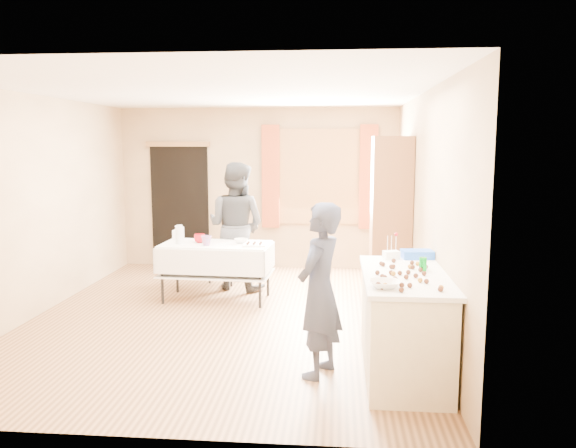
# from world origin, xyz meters

# --- Properties ---
(floor) EXTENTS (4.50, 5.50, 0.02)m
(floor) POSITION_xyz_m (0.00, 0.00, -0.01)
(floor) COLOR #9E7047
(floor) RESTS_ON ground
(ceiling) EXTENTS (4.50, 5.50, 0.02)m
(ceiling) POSITION_xyz_m (0.00, 0.00, 2.61)
(ceiling) COLOR white
(ceiling) RESTS_ON floor
(wall_back) EXTENTS (4.50, 0.02, 2.60)m
(wall_back) POSITION_xyz_m (0.00, 2.76, 1.30)
(wall_back) COLOR tan
(wall_back) RESTS_ON floor
(wall_front) EXTENTS (4.50, 0.02, 2.60)m
(wall_front) POSITION_xyz_m (0.00, -2.76, 1.30)
(wall_front) COLOR tan
(wall_front) RESTS_ON floor
(wall_left) EXTENTS (0.02, 5.50, 2.60)m
(wall_left) POSITION_xyz_m (-2.26, 0.00, 1.30)
(wall_left) COLOR tan
(wall_left) RESTS_ON floor
(wall_right) EXTENTS (0.02, 5.50, 2.60)m
(wall_right) POSITION_xyz_m (2.26, 0.00, 1.30)
(wall_right) COLOR tan
(wall_right) RESTS_ON floor
(window_frame) EXTENTS (1.32, 0.06, 1.52)m
(window_frame) POSITION_xyz_m (1.00, 2.72, 1.50)
(window_frame) COLOR olive
(window_frame) RESTS_ON wall_back
(window_pane) EXTENTS (1.20, 0.02, 1.40)m
(window_pane) POSITION_xyz_m (1.00, 2.71, 1.50)
(window_pane) COLOR white
(window_pane) RESTS_ON wall_back
(curtain_left) EXTENTS (0.28, 0.06, 1.65)m
(curtain_left) POSITION_xyz_m (0.22, 2.67, 1.50)
(curtain_left) COLOR #A84523
(curtain_left) RESTS_ON wall_back
(curtain_right) EXTENTS (0.28, 0.06, 1.65)m
(curtain_right) POSITION_xyz_m (1.78, 2.67, 1.50)
(curtain_right) COLOR #A84523
(curtain_right) RESTS_ON wall_back
(doorway) EXTENTS (0.95, 0.04, 2.00)m
(doorway) POSITION_xyz_m (-1.30, 2.73, 1.00)
(doorway) COLOR black
(doorway) RESTS_ON floor
(door_lintel) EXTENTS (1.05, 0.06, 0.08)m
(door_lintel) POSITION_xyz_m (-1.30, 2.70, 2.02)
(door_lintel) COLOR olive
(door_lintel) RESTS_ON wall_back
(cabinet) EXTENTS (0.50, 0.60, 2.12)m
(cabinet) POSITION_xyz_m (1.99, 1.04, 1.06)
(cabinet) COLOR brown
(cabinet) RESTS_ON floor
(counter) EXTENTS (0.73, 1.53, 0.91)m
(counter) POSITION_xyz_m (1.89, -1.46, 0.45)
(counter) COLOR beige
(counter) RESTS_ON floor
(party_table) EXTENTS (1.46, 0.80, 0.75)m
(party_table) POSITION_xyz_m (-0.27, 0.72, 0.45)
(party_table) COLOR black
(party_table) RESTS_ON floor
(chair) EXTENTS (0.59, 0.59, 1.08)m
(chair) POSITION_xyz_m (-0.30, 1.70, 0.32)
(chair) COLOR black
(chair) RESTS_ON floor
(girl) EXTENTS (0.82, 0.76, 1.54)m
(girl) POSITION_xyz_m (1.15, -1.56, 0.77)
(girl) COLOR #272C43
(girl) RESTS_ON floor
(woman) EXTENTS (1.28, 1.21, 1.78)m
(woman) POSITION_xyz_m (-0.11, 1.35, 0.89)
(woman) COLOR black
(woman) RESTS_ON floor
(soda_can) EXTENTS (0.09, 0.09, 0.12)m
(soda_can) POSITION_xyz_m (2.06, -1.34, 0.97)
(soda_can) COLOR #038618
(soda_can) RESTS_ON counter
(mixing_bowl) EXTENTS (0.26, 0.26, 0.06)m
(mixing_bowl) POSITION_xyz_m (1.67, -1.97, 0.94)
(mixing_bowl) COLOR white
(mixing_bowl) RESTS_ON counter
(foam_block) EXTENTS (0.17, 0.14, 0.08)m
(foam_block) POSITION_xyz_m (1.83, -0.85, 0.95)
(foam_block) COLOR white
(foam_block) RESTS_ON counter
(blue_basket) EXTENTS (0.32, 0.23, 0.08)m
(blue_basket) POSITION_xyz_m (2.08, -0.79, 0.95)
(blue_basket) COLOR blue
(blue_basket) RESTS_ON counter
(pitcher) EXTENTS (0.13, 0.13, 0.22)m
(pitcher) POSITION_xyz_m (-0.72, 0.67, 0.86)
(pitcher) COLOR silver
(pitcher) RESTS_ON party_table
(cup_red) EXTENTS (0.15, 0.15, 0.11)m
(cup_red) POSITION_xyz_m (-0.49, 0.76, 0.81)
(cup_red) COLOR #AF0A14
(cup_red) RESTS_ON party_table
(cup_rainbow) EXTENTS (0.21, 0.21, 0.12)m
(cup_rainbow) POSITION_xyz_m (-0.35, 0.58, 0.81)
(cup_rainbow) COLOR red
(cup_rainbow) RESTS_ON party_table
(small_bowl) EXTENTS (0.22, 0.22, 0.06)m
(small_bowl) POSITION_xyz_m (0.05, 0.79, 0.78)
(small_bowl) COLOR white
(small_bowl) RESTS_ON party_table
(pastry_tray) EXTENTS (0.30, 0.24, 0.02)m
(pastry_tray) POSITION_xyz_m (0.26, 0.60, 0.76)
(pastry_tray) COLOR white
(pastry_tray) RESTS_ON party_table
(bottle) EXTENTS (0.10, 0.10, 0.19)m
(bottle) POSITION_xyz_m (-0.85, 0.96, 0.85)
(bottle) COLOR white
(bottle) RESTS_ON party_table
(cake_balls) EXTENTS (0.52, 1.13, 0.04)m
(cake_balls) POSITION_xyz_m (1.85, -1.60, 0.93)
(cake_balls) COLOR #3F2314
(cake_balls) RESTS_ON counter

